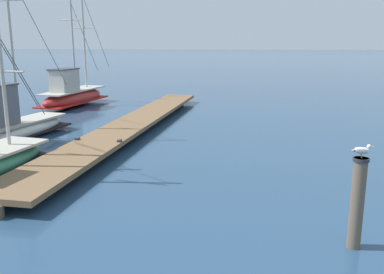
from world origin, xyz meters
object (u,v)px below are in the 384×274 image
fishing_boat_0 (72,94)px  perched_seagull (362,150)px  mooring_piling (357,202)px  fishing_boat_1 (11,125)px

fishing_boat_0 → perched_seagull: 20.87m
perched_seagull → mooring_piling: bearing=-3.2°
perched_seagull → fishing_boat_1: bearing=146.7°
fishing_boat_1 → perched_seagull: bearing=-33.3°
mooring_piling → perched_seagull: perched_seagull is taller
mooring_piling → fishing_boat_1: bearing=146.7°
fishing_boat_1 → perched_seagull: fishing_boat_1 is taller
fishing_boat_0 → mooring_piling: bearing=-52.6°
fishing_boat_1 → mooring_piling: size_ratio=3.98×
fishing_boat_0 → fishing_boat_1: (1.26, -9.08, -0.09)m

